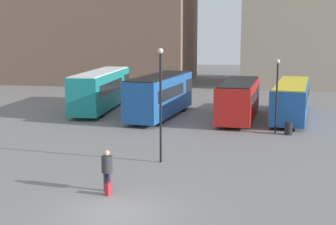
{
  "coord_description": "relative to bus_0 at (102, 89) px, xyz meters",
  "views": [
    {
      "loc": [
        4.94,
        -16.19,
        6.79
      ],
      "look_at": [
        -0.33,
        12.77,
        1.66
      ],
      "focal_mm": 50.0,
      "sensor_mm": 36.0,
      "label": 1
    }
  ],
  "objects": [
    {
      "name": "ground_plane",
      "position": [
        8.01,
        -22.62,
        -1.83
      ],
      "size": [
        160.0,
        160.0,
        0.0
      ],
      "primitive_type": "plane",
      "color": "slate"
    },
    {
      "name": "bus_0",
      "position": [
        0.0,
        0.0,
        0.0
      ],
      "size": [
        2.87,
        11.38,
        3.37
      ],
      "rotation": [
        0.0,
        0.0,
        1.61
      ],
      "color": "#19847F",
      "rests_on": "ground_plane"
    },
    {
      "name": "bus_1",
      "position": [
        5.75,
        -2.51,
        -0.03
      ],
      "size": [
        3.83,
        10.21,
        3.33
      ],
      "rotation": [
        0.0,
        0.0,
        1.43
      ],
      "color": "#1E56A3",
      "rests_on": "ground_plane"
    },
    {
      "name": "bus_2",
      "position": [
        11.95,
        -2.6,
        -0.2
      ],
      "size": [
        3.21,
        9.19,
        3.0
      ],
      "rotation": [
        0.0,
        0.0,
        1.49
      ],
      "color": "red",
      "rests_on": "ground_plane"
    },
    {
      "name": "bus_3",
      "position": [
        16.02,
        -1.05,
        -0.3
      ],
      "size": [
        3.86,
        11.2,
        2.81
      ],
      "rotation": [
        0.0,
        0.0,
        1.44
      ],
      "color": "#1E56A3",
      "rests_on": "ground_plane"
    },
    {
      "name": "traveler",
      "position": [
        6.94,
        -20.34,
        -0.75
      ],
      "size": [
        0.53,
        0.53,
        1.82
      ],
      "rotation": [
        0.0,
        0.0,
        1.42
      ],
      "color": "#382D4C",
      "rests_on": "ground_plane"
    },
    {
      "name": "suitcase",
      "position": [
        7.12,
        -20.82,
        -1.55
      ],
      "size": [
        0.21,
        0.35,
        0.78
      ],
      "rotation": [
        0.0,
        0.0,
        1.42
      ],
      "color": "#B7232D",
      "rests_on": "ground_plane"
    },
    {
      "name": "lamp_post_0",
      "position": [
        14.56,
        -7.14,
        1.14
      ],
      "size": [
        0.28,
        0.28,
        4.97
      ],
      "color": "black",
      "rests_on": "ground_plane"
    },
    {
      "name": "lamp_post_1",
      "position": [
        8.33,
        -15.52,
        1.65
      ],
      "size": [
        0.28,
        0.28,
        5.95
      ],
      "color": "black",
      "rests_on": "ground_plane"
    },
    {
      "name": "trash_bin",
      "position": [
        15.39,
        -7.5,
        -1.4
      ],
      "size": [
        0.52,
        0.52,
        0.85
      ],
      "color": "black",
      "rests_on": "ground_plane"
    }
  ]
}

